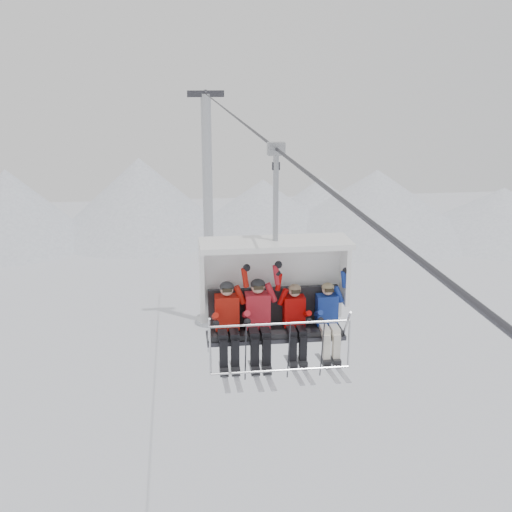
{
  "coord_description": "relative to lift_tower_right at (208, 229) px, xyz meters",
  "views": [
    {
      "loc": [
        -1.72,
        -13.78,
        14.64
      ],
      "look_at": [
        0.0,
        0.0,
        10.56
      ],
      "focal_mm": 45.0,
      "sensor_mm": 36.0,
      "label": 1
    }
  ],
  "objects": [
    {
      "name": "skier_center_right",
      "position": [
        0.35,
        -24.99,
        4.41
      ],
      "size": [
        0.39,
        1.69,
        1.56
      ],
      "color": "#B30604",
      "rests_on": "chairlift_carrier"
    },
    {
      "name": "haul_cable",
      "position": [
        0.0,
        -22.0,
        7.52
      ],
      "size": [
        0.06,
        50.0,
        0.06
      ],
      "primitive_type": "cylinder",
      "rotation": [
        1.57,
        0.0,
        0.0
      ],
      "color": "#303036",
      "rests_on": "lift_tower_left"
    },
    {
      "name": "ridgeline",
      "position": [
        -1.58,
        20.05,
        -2.94
      ],
      "size": [
        72.0,
        21.0,
        7.0
      ],
      "color": "white",
      "rests_on": "ground"
    },
    {
      "name": "lift_tower_right",
      "position": [
        0.0,
        0.0,
        0.0
      ],
      "size": [
        2.0,
        1.8,
        13.48
      ],
      "color": "#A5A8AD",
      "rests_on": "ground"
    },
    {
      "name": "chairlift_carrier",
      "position": [
        0.0,
        -24.66,
        4.97
      ],
      "size": [
        2.72,
        1.17,
        3.98
      ],
      "color": "black",
      "rests_on": "haul_cable"
    },
    {
      "name": "skier_center_left",
      "position": [
        -0.33,
        -24.97,
        4.47
      ],
      "size": [
        0.45,
        1.69,
        1.76
      ],
      "color": "red",
      "rests_on": "chairlift_carrier"
    },
    {
      "name": "skier_far_left",
      "position": [
        -0.89,
        -24.97,
        4.46
      ],
      "size": [
        0.44,
        1.69,
        1.71
      ],
      "color": "#B7180C",
      "rests_on": "chairlift_carrier"
    },
    {
      "name": "skier_far_right",
      "position": [
        0.97,
        -24.99,
        4.41
      ],
      "size": [
        0.39,
        1.69,
        1.56
      ],
      "color": "navy",
      "rests_on": "chairlift_carrier"
    }
  ]
}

